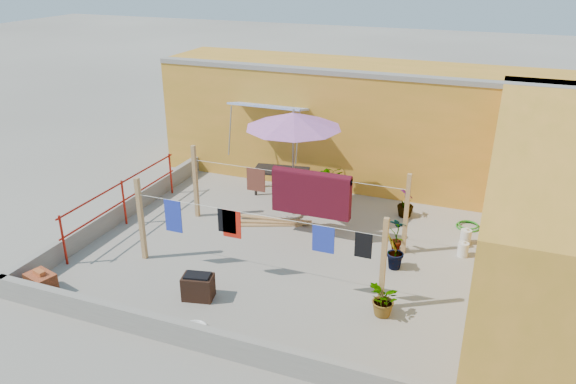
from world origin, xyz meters
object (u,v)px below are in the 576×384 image
Objects in this scene: water_jug_b at (466,237)px; plant_back_a at (328,180)px; brick_stack at (41,283)px; white_basin at (194,329)px; outdoor_table at (281,172)px; patio_umbrella at (293,121)px; water_jug_a at (463,249)px; brazier at (198,287)px; green_hose at (468,226)px.

plant_back_a is at bearing 157.77° from water_jug_b.
brick_stack is 1.37× the size of white_basin.
outdoor_table reaches higher than water_jug_b.
water_jug_a is at bearing -7.19° from patio_umbrella.
outdoor_table is at bearing 123.13° from patio_umbrella.
white_basin is at bearing -81.92° from outdoor_table.
brick_stack is 7.35m from plant_back_a.
plant_back_a is (-3.65, 1.49, 0.26)m from water_jug_b.
brazier is (2.85, 0.90, 0.04)m from brick_stack.
patio_umbrella is at bearing -56.87° from outdoor_table.
brick_stack is at bearing -119.39° from plant_back_a.
plant_back_a reaches higher than brick_stack.
plant_back_a is at bearing 60.61° from brick_stack.
green_hose is at bearing 38.44° from brick_stack.
green_hose is at bearing -10.13° from plant_back_a.
patio_umbrella is 4.60m from water_jug_b.
water_jug_b is at bearing 34.10° from brick_stack.
green_hose is (-0.01, 0.84, -0.13)m from water_jug_b.
water_jug_a is 0.60m from water_jug_b.
outdoor_table is at bearing -164.22° from plant_back_a.
patio_umbrella reaches higher than brazier.
green_hose is 3.72m from plant_back_a.
patio_umbrella is at bearing -178.63° from water_jug_b.
outdoor_table is 5.17m from water_jug_a.
brick_stack reaches higher than green_hose.
brazier reaches higher than water_jug_a.
outdoor_table is 1.80× the size of plant_back_a.
plant_back_a reaches higher than brazier.
brazier is 1.12× the size of green_hose.
brazier is 1.78× the size of water_jug_a.
outdoor_table is 6.54m from brick_stack.
brazier reaches higher than brick_stack.
patio_umbrella is 5.36m from white_basin.
patio_umbrella is 2.34m from outdoor_table.
brick_stack is at bearing 180.00° from white_basin.
brazier is (-0.38, -3.91, -2.15)m from patio_umbrella.
brick_stack is 0.74× the size of plant_back_a.
brick_stack is 8.76m from water_jug_b.
outdoor_table is 2.45× the size of brick_stack.
water_jug_b is at bearing 50.99° from white_basin.
brazier is 1.02m from white_basin.
patio_umbrella is 4.75m from green_hose.
water_jug_b reaches higher than water_jug_a.
brick_stack reaches higher than water_jug_b.
brick_stack is 3.28m from white_basin.
brick_stack is at bearing -162.46° from brazier.
brazier is 5.56m from plant_back_a.
outdoor_table is 4.32× the size of water_jug_a.
water_jug_b is at bearing 90.00° from water_jug_a.
brick_stack reaches higher than water_jug_a.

